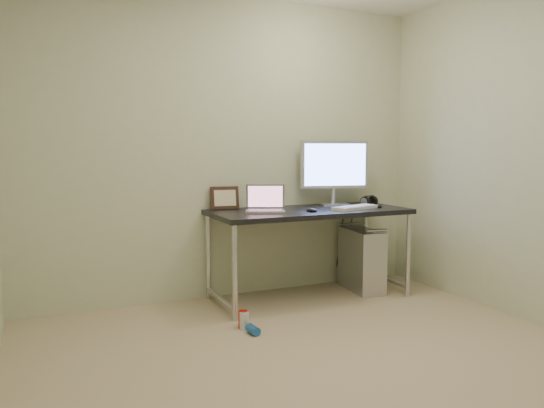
{
  "coord_description": "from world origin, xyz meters",
  "views": [
    {
      "loc": [
        -1.52,
        -2.47,
        1.25
      ],
      "look_at": [
        0.07,
        1.04,
        0.85
      ],
      "focal_mm": 35.0,
      "sensor_mm": 36.0,
      "label": 1
    }
  ],
  "objects": [
    {
      "name": "headphones",
      "position": [
        1.26,
        1.53,
        0.78
      ],
      "size": [
        0.17,
        0.1,
        0.1
      ],
      "rotation": [
        0.0,
        0.0,
        0.29
      ],
      "color": "black",
      "rests_on": "desk"
    },
    {
      "name": "can_white",
      "position": [
        -0.21,
        0.88,
        0.06
      ],
      "size": [
        0.08,
        0.08,
        0.12
      ],
      "primitive_type": "cylinder",
      "rotation": [
        0.0,
        0.0,
        -0.3
      ],
      "color": "silver",
      "rests_on": "ground"
    },
    {
      "name": "mouse_right",
      "position": [
        1.17,
        1.27,
        0.77
      ],
      "size": [
        0.08,
        0.11,
        0.04
      ],
      "primitive_type": "ellipsoid",
      "rotation": [
        0.0,
        0.0,
        0.09
      ],
      "color": "black",
      "rests_on": "desk"
    },
    {
      "name": "cable_a",
      "position": [
        1.07,
        1.7,
        0.4
      ],
      "size": [
        0.01,
        0.16,
        0.69
      ],
      "primitive_type": "cylinder",
      "rotation": [
        0.21,
        0.0,
        0.0
      ],
      "color": "black",
      "rests_on": "ground"
    },
    {
      "name": "laptop",
      "position": [
        0.17,
        1.39,
        0.8
      ],
      "size": [
        0.39,
        0.36,
        0.22
      ],
      "rotation": [
        0.0,
        0.0,
        -0.42
      ],
      "color": "silver",
      "rests_on": "desk"
    },
    {
      "name": "can_blue",
      "position": [
        -0.2,
        0.75,
        0.03
      ],
      "size": [
        0.07,
        0.12,
        0.06
      ],
      "primitive_type": "cylinder",
      "rotation": [
        1.57,
        0.0,
        0.1
      ],
      "color": "#1C57AE",
      "rests_on": "ground"
    },
    {
      "name": "picture_frame",
      "position": [
        -0.07,
        1.69,
        0.85
      ],
      "size": [
        0.25,
        0.1,
        0.19
      ],
      "primitive_type": "cube",
      "rotation": [
        -0.21,
        0.0,
        -0.15
      ],
      "color": "black",
      "rests_on": "desk"
    },
    {
      "name": "webcam",
      "position": [
        0.22,
        1.65,
        0.85
      ],
      "size": [
        0.05,
        0.04,
        0.13
      ],
      "rotation": [
        0.0,
        0.0,
        0.08
      ],
      "color": "silver",
      "rests_on": "desk"
    },
    {
      "name": "cable_b",
      "position": [
        1.16,
        1.68,
        0.38
      ],
      "size": [
        0.02,
        0.11,
        0.71
      ],
      "primitive_type": "cylinder",
      "rotation": [
        0.14,
        0.0,
        0.09
      ],
      "color": "black",
      "rests_on": "ground"
    },
    {
      "name": "desk",
      "position": [
        0.57,
        1.39,
        0.67
      ],
      "size": [
        1.64,
        0.72,
        0.75
      ],
      "color": "black",
      "rests_on": "ground"
    },
    {
      "name": "wall_back",
      "position": [
        0.0,
        1.75,
        1.25
      ],
      "size": [
        3.5,
        0.02,
        2.5
      ],
      "primitive_type": "cube",
      "color": "beige",
      "rests_on": "ground"
    },
    {
      "name": "monitor",
      "position": [
        0.92,
        1.58,
        1.09
      ],
      "size": [
        0.61,
        0.23,
        0.57
      ],
      "rotation": [
        0.0,
        0.0,
        -0.22
      ],
      "color": "silver",
      "rests_on": "desk"
    },
    {
      "name": "can_red",
      "position": [
        -0.21,
        0.9,
        0.06
      ],
      "size": [
        0.08,
        0.08,
        0.12
      ],
      "primitive_type": "cylinder",
      "rotation": [
        0.0,
        0.0,
        0.18
      ],
      "color": "#C60E04",
      "rests_on": "ground"
    },
    {
      "name": "mouse_left",
      "position": [
        0.51,
        1.24,
        0.77
      ],
      "size": [
        0.1,
        0.12,
        0.04
      ],
      "primitive_type": "ellipsoid",
      "rotation": [
        0.0,
        0.0,
        0.3
      ],
      "color": "black",
      "rests_on": "desk"
    },
    {
      "name": "tower_computer",
      "position": [
        1.12,
        1.42,
        0.27
      ],
      "size": [
        0.29,
        0.54,
        0.58
      ],
      "rotation": [
        0.0,
        0.0,
        -0.13
      ],
      "color": "silver",
      "rests_on": "ground"
    },
    {
      "name": "floor",
      "position": [
        0.0,
        0.0,
        0.0
      ],
      "size": [
        3.5,
        3.5,
        0.0
      ],
      "primitive_type": "plane",
      "color": "tan",
      "rests_on": "ground"
    },
    {
      "name": "keyboard",
      "position": [
        0.93,
        1.24,
        0.76
      ],
      "size": [
        0.46,
        0.27,
        0.03
      ],
      "primitive_type": "cube",
      "rotation": [
        0.0,
        0.0,
        0.31
      ],
      "color": "silver",
      "rests_on": "desk"
    }
  ]
}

